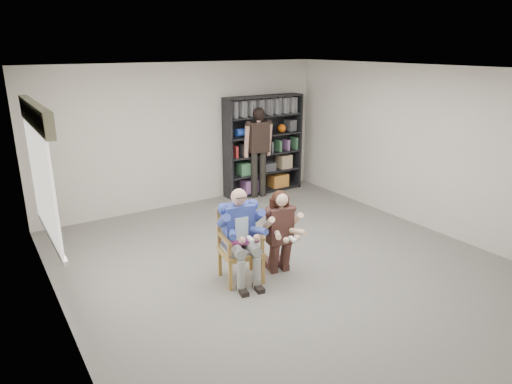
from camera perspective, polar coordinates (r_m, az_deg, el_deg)
room_shell at (r=6.22m, az=4.54°, el=1.94°), size 6.00×7.00×2.80m
floor at (r=6.74m, az=4.24°, el=-9.59°), size 6.00×7.00×0.01m
window_left at (r=5.98m, az=-25.08°, el=1.92°), size 0.16×2.00×1.75m
armchair at (r=6.23m, az=-1.92°, el=-6.75°), size 0.68×0.66×1.01m
seated_man at (r=6.17m, az=-1.94°, el=-5.46°), size 0.70×0.88×1.32m
kneeling_woman at (r=6.39m, az=3.12°, el=-5.16°), size 0.64×0.89×1.21m
bookshelf at (r=9.85m, az=0.94°, el=5.88°), size 1.80×0.38×2.10m
standing_man at (r=9.55m, az=0.32°, el=4.83°), size 0.62×0.39×1.88m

